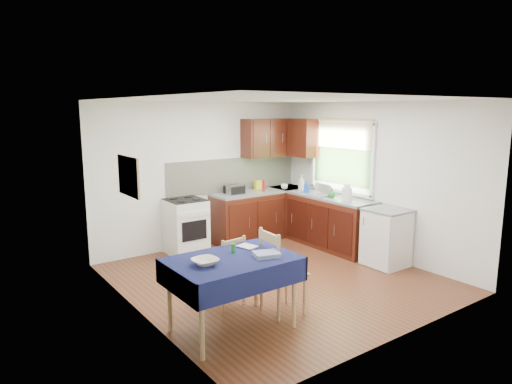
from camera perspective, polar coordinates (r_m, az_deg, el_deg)
floor at (r=6.62m, az=2.55°, el=-10.70°), size 4.20×4.20×0.00m
ceiling at (r=6.18m, az=2.74°, el=11.50°), size 4.00×4.20×0.02m
wall_back at (r=8.01m, az=-6.73°, el=2.19°), size 4.00×0.02×2.50m
wall_front at (r=4.85m, az=18.27°, el=-3.56°), size 4.00×0.02×2.50m
wall_left at (r=5.30m, az=-14.59°, el=-2.23°), size 0.02×4.20×2.50m
wall_right at (r=7.67m, az=14.45°, el=1.57°), size 0.02×4.20×2.50m
base_cabinets at (r=8.24m, az=4.57°, el=-3.35°), size 1.90×2.30×0.86m
worktop_back at (r=8.38m, az=0.61°, el=0.05°), size 1.90×0.60×0.04m
worktop_right at (r=7.94m, az=9.35°, el=-0.66°), size 0.60×1.70×0.04m
worktop_corner at (r=8.77m, az=4.03°, el=0.49°), size 0.60×0.60×0.04m
splashback at (r=8.34m, az=-2.76°, el=2.21°), size 2.70×0.02×0.60m
upper_cabinets at (r=8.55m, az=3.21°, el=6.79°), size 1.20×0.85×0.70m
stove at (r=7.67m, az=-8.78°, el=-4.25°), size 0.60×0.61×0.92m
window at (r=8.06m, az=10.62°, el=5.00°), size 0.04×1.48×1.26m
fridge at (r=7.27m, az=15.97°, el=-5.50°), size 0.58×0.60×0.89m
corkboard at (r=5.52m, az=-15.61°, el=1.91°), size 0.04×0.62×0.47m
dining_table at (r=4.93m, az=-3.02°, el=-9.40°), size 1.34×0.91×0.81m
chair_far at (r=5.61m, az=-3.58°, el=-9.57°), size 0.43×0.43×0.88m
chair_near at (r=5.37m, az=2.95°, el=-9.64°), size 0.48×0.48×1.02m
toaster at (r=8.00m, az=-2.82°, el=0.29°), size 0.23×0.14×0.18m
sandwich_press at (r=8.08m, az=-2.73°, el=0.42°), size 0.30×0.26×0.17m
sauce_bottle at (r=8.25m, az=0.98°, el=0.77°), size 0.05×0.05×0.21m
yellow_packet at (r=8.50m, az=0.23°, el=0.90°), size 0.13×0.09×0.16m
dish_rack at (r=8.00m, az=8.45°, el=-0.22°), size 0.44×0.33×0.21m
kettle at (r=7.59m, az=11.31°, el=-0.11°), size 0.17×0.17×0.28m
cup at (r=8.51m, az=3.57°, el=0.67°), size 0.16×0.16×0.10m
soap_bottle_a at (r=8.34m, az=5.69°, el=1.12°), size 0.16×0.16×0.30m
soap_bottle_b at (r=8.22m, az=6.35°, el=0.66°), size 0.13×0.13×0.21m
soap_bottle_c at (r=7.79m, az=9.46°, el=-0.12°), size 0.12×0.12×0.16m
plate_bowl at (r=4.70m, az=-6.37°, el=-8.65°), size 0.27×0.27×0.06m
book at (r=5.20m, az=-1.66°, el=-7.03°), size 0.21×0.25×0.02m
spice_jar at (r=5.06m, az=-2.90°, el=-7.01°), size 0.05×0.05×0.10m
tea_towel at (r=4.93m, az=1.32°, el=-7.80°), size 0.31×0.28×0.05m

